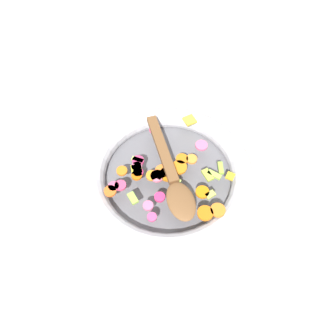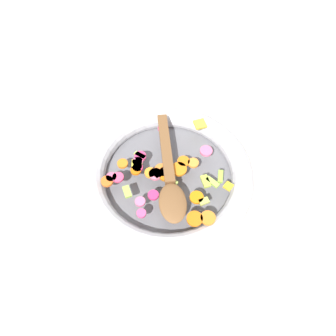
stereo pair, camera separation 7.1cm
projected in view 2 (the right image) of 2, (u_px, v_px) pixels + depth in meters
ground_plane at (168, 180)px, 0.75m from camera, size 4.00×4.00×0.00m
skillet at (168, 175)px, 0.74m from camera, size 0.38×0.38×0.05m
chopped_vegetables at (166, 175)px, 0.70m from camera, size 0.28×0.28×0.01m
wooden_spoon at (170, 177)px, 0.68m from camera, size 0.12×0.27×0.01m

